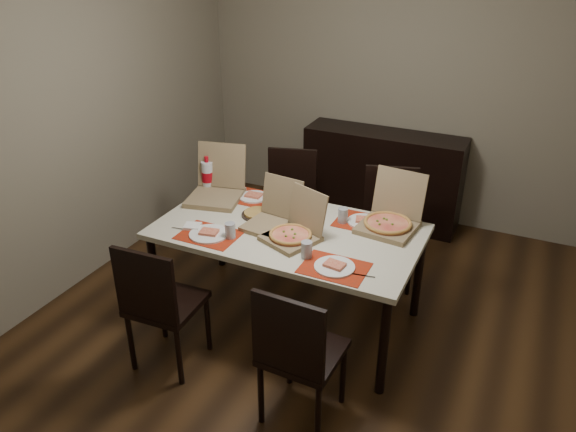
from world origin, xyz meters
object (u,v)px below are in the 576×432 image
(sideboard, at_px, (382,177))
(chair_near_left, at_px, (159,302))
(dining_table, at_px, (288,237))
(soda_bottle, at_px, (208,176))
(chair_far_left, at_px, (290,199))
(chair_far_right, at_px, (389,221))
(chair_near_right, at_px, (298,351))
(pizza_box_center, at_px, (294,232))
(dip_bowl, at_px, (314,217))

(sideboard, height_order, chair_near_left, chair_near_left)
(dining_table, bearing_deg, soda_bottle, 158.76)
(chair_far_left, xyz_separation_m, soda_bottle, (-0.45, -0.57, 0.36))
(chair_near_left, height_order, chair_far_right, same)
(chair_near_right, bearing_deg, chair_far_left, 116.20)
(chair_far_right, bearing_deg, chair_far_left, 178.01)
(sideboard, xyz_separation_m, chair_near_left, (-0.64, -2.66, 0.06))
(sideboard, xyz_separation_m, pizza_box_center, (-0.04, -1.96, 0.35))
(dip_bowl, xyz_separation_m, soda_bottle, (-0.96, 0.12, 0.10))
(sideboard, relative_size, chair_far_right, 1.61)
(chair_far_left, bearing_deg, chair_far_right, -1.99)
(chair_far_right, bearing_deg, dining_table, -118.98)
(pizza_box_center, bearing_deg, soda_bottle, 154.94)
(chair_near_left, relative_size, chair_far_right, 1.00)
(sideboard, distance_m, chair_far_right, 1.04)
(sideboard, distance_m, dining_table, 1.87)
(chair_far_right, xyz_separation_m, soda_bottle, (-1.34, -0.54, 0.36))
(dining_table, height_order, dip_bowl, dip_bowl)
(sideboard, distance_m, chair_far_left, 1.10)
(dining_table, bearing_deg, sideboard, 85.77)
(sideboard, bearing_deg, pizza_box_center, -91.21)
(chair_near_right, height_order, chair_far_right, same)
(dining_table, relative_size, pizza_box_center, 4.07)
(sideboard, height_order, dining_table, sideboard)
(sideboard, height_order, chair_far_left, chair_far_left)
(chair_near_left, xyz_separation_m, chair_far_right, (0.99, 1.68, 0.00))
(chair_near_left, distance_m, pizza_box_center, 0.97)
(chair_near_right, bearing_deg, sideboard, 96.91)
(sideboard, relative_size, dining_table, 0.83)
(sideboard, xyz_separation_m, chair_far_right, (0.34, -0.98, 0.06))
(chair_near_left, bearing_deg, soda_bottle, 106.87)
(sideboard, bearing_deg, soda_bottle, -123.12)
(pizza_box_center, xyz_separation_m, dip_bowl, (0.01, 0.33, -0.04))
(chair_far_right, bearing_deg, chair_near_left, -120.48)
(dining_table, bearing_deg, chair_near_right, -61.69)
(chair_far_left, height_order, chair_far_right, same)
(chair_near_left, height_order, chair_near_right, same)
(chair_far_right, xyz_separation_m, dip_bowl, (-0.38, -0.66, 0.25))
(dining_table, distance_m, chair_far_right, 1.01)
(pizza_box_center, bearing_deg, sideboard, 88.79)
(chair_near_right, height_order, pizza_box_center, pizza_box_center)
(dining_table, xyz_separation_m, chair_near_left, (-0.51, -0.81, -0.17))
(chair_near_right, height_order, dip_bowl, chair_near_right)
(pizza_box_center, distance_m, dip_bowl, 0.33)
(pizza_box_center, relative_size, dip_bowl, 3.36)
(chair_far_left, xyz_separation_m, chair_far_right, (0.88, -0.03, 0.00))
(sideboard, relative_size, soda_bottle, 5.42)
(soda_bottle, bearing_deg, chair_near_left, -73.13)
(chair_near_left, bearing_deg, chair_far_right, 59.52)
(dip_bowl, bearing_deg, chair_near_left, -120.90)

